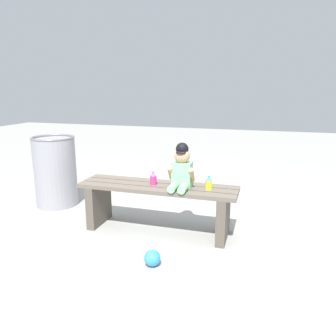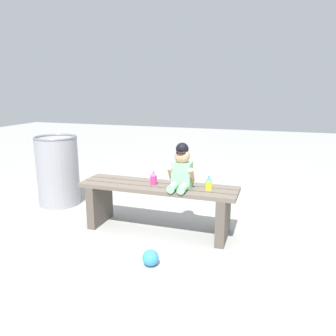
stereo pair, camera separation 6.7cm
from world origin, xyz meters
name	(u,v)px [view 2 (the right image)]	position (x,y,z in m)	size (l,w,h in m)	color
ground_plane	(158,230)	(0.00, 0.00, 0.00)	(16.00, 16.00, 0.00)	#999993
park_bench	(158,200)	(0.00, 0.00, 0.30)	(1.46, 0.38, 0.45)	#60564C
child_figure	(181,169)	(0.23, -0.02, 0.63)	(0.23, 0.27, 0.40)	#7FCC8C
sippy_cup_left	(154,178)	(-0.04, 0.00, 0.51)	(0.06, 0.06, 0.12)	#E5337F
sippy_cup_right	(209,183)	(0.47, 0.00, 0.51)	(0.06, 0.06, 0.12)	yellow
toy_ball	(151,258)	(0.16, -0.62, 0.06)	(0.13, 0.13, 0.13)	#338CE5
trash_bin	(58,170)	(-1.34, 0.35, 0.40)	(0.47, 0.47, 0.79)	gray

